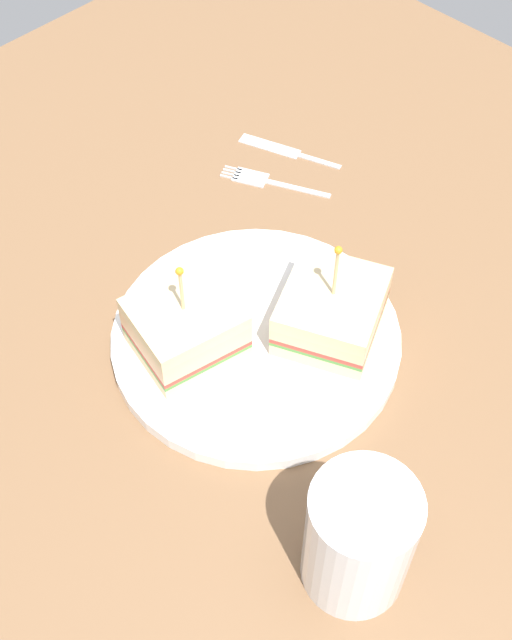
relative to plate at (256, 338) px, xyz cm
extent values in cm
cube|color=brown|center=(0.00, 0.00, -1.67)|extent=(110.14, 110.14, 2.00)
cylinder|color=white|center=(0.00, 0.00, 0.00)|extent=(26.12, 26.12, 1.34)
cube|color=beige|center=(-5.33, 3.27, 1.33)|extent=(10.11, 9.54, 1.32)
cube|color=#478438|center=(-5.33, 3.27, 2.19)|extent=(10.11, 9.54, 0.40)
cube|color=red|center=(-5.33, 3.27, 2.64)|extent=(10.11, 9.54, 0.50)
cube|color=#E0B784|center=(-5.33, 3.27, 3.86)|extent=(10.11, 9.54, 1.94)
cube|color=beige|center=(-5.33, 3.27, 5.49)|extent=(10.11, 9.54, 1.32)
cylinder|color=tan|center=(-5.33, 3.27, 8.17)|extent=(0.30, 0.30, 5.37)
sphere|color=orange|center=(-5.33, 3.27, 10.86)|extent=(0.70, 0.70, 0.70)
cube|color=beige|center=(5.11, -4.28, 1.37)|extent=(11.92, 11.48, 1.40)
cube|color=#478438|center=(5.11, -4.28, 2.27)|extent=(11.92, 11.48, 0.40)
cube|color=red|center=(5.11, -4.28, 2.72)|extent=(11.92, 11.48, 0.50)
cube|color=#E0B784|center=(5.11, -4.28, 3.59)|extent=(11.92, 11.48, 1.23)
cube|color=beige|center=(5.11, -4.28, 4.90)|extent=(11.92, 11.48, 1.40)
cylinder|color=tan|center=(5.11, -4.28, 7.98)|extent=(0.30, 0.30, 6.15)
sphere|color=orange|center=(5.11, -4.28, 11.05)|extent=(0.70, 0.70, 0.70)
cylinder|color=#B74C33|center=(-10.02, -20.13, 2.55)|extent=(6.87, 6.87, 6.44)
cylinder|color=white|center=(-10.02, -20.13, 4.96)|extent=(7.81, 7.81, 11.27)
cube|color=silver|center=(17.47, 11.05, -0.50)|extent=(3.62, 6.67, 0.35)
cube|color=silver|center=(15.15, 15.87, -0.50)|extent=(3.54, 4.20, 0.35)
cube|color=silver|center=(14.87, 18.18, -0.50)|extent=(1.03, 1.88, 0.35)
cube|color=silver|center=(14.42, 17.96, -0.50)|extent=(1.03, 1.88, 0.35)
cube|color=silver|center=(13.97, 17.75, -0.50)|extent=(1.03, 1.88, 0.35)
cube|color=silver|center=(13.52, 17.53, -0.50)|extent=(1.03, 1.88, 0.35)
cube|color=silver|center=(22.01, 13.16, -0.50)|extent=(2.83, 6.43, 0.35)
cube|color=silver|center=(20.26, 17.96, -0.50)|extent=(3.80, 7.09, 0.24)
camera|label=1|loc=(-32.17, -31.93, 60.80)|focal=47.05mm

